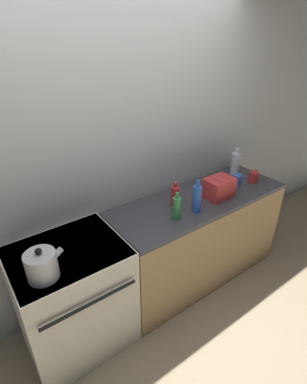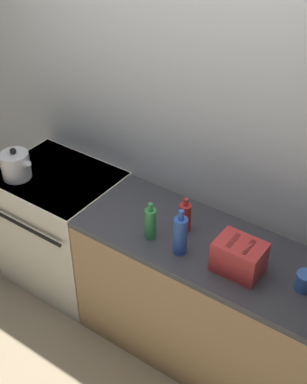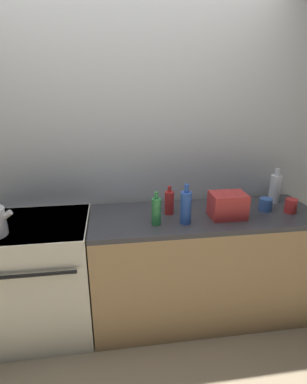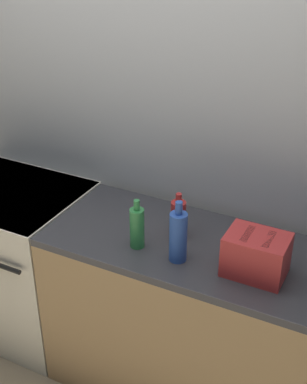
{
  "view_description": "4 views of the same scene",
  "coord_description": "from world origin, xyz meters",
  "views": [
    {
      "loc": [
        -1.09,
        -1.31,
        2.21
      ],
      "look_at": [
        0.12,
        0.35,
        1.08
      ],
      "focal_mm": 28.0,
      "sensor_mm": 36.0,
      "label": 1
    },
    {
      "loc": [
        1.54,
        -1.67,
        2.86
      ],
      "look_at": [
        0.14,
        0.32,
        1.08
      ],
      "focal_mm": 50.0,
      "sensor_mm": 36.0,
      "label": 2
    },
    {
      "loc": [
        -0.07,
        -1.66,
        1.78
      ],
      "look_at": [
        0.23,
        0.4,
        1.04
      ],
      "focal_mm": 28.0,
      "sensor_mm": 36.0,
      "label": 3
    },
    {
      "loc": [
        1.18,
        -1.55,
        2.24
      ],
      "look_at": [
        0.19,
        0.39,
        1.05
      ],
      "focal_mm": 50.0,
      "sensor_mm": 36.0,
      "label": 4
    }
  ],
  "objects": [
    {
      "name": "cup_red",
      "position": [
        1.24,
        0.23,
        0.94
      ],
      "size": [
        0.09,
        0.09,
        0.11
      ],
      "color": "red",
      "rests_on": "counter_block"
    },
    {
      "name": "counter_block",
      "position": [
        0.6,
        0.3,
        0.44
      ],
      "size": [
        1.69,
        0.61,
        0.89
      ],
      "color": "tan",
      "rests_on": "ground_plane"
    },
    {
      "name": "bottle_red",
      "position": [
        0.34,
        0.34,
        0.98
      ],
      "size": [
        0.07,
        0.07,
        0.21
      ],
      "color": "#B72828",
      "rests_on": "counter_block"
    },
    {
      "name": "stove",
      "position": [
        -0.64,
        0.31,
        0.46
      ],
      "size": [
        0.77,
        0.66,
        0.89
      ],
      "color": "silver",
      "rests_on": "ground_plane"
    },
    {
      "name": "bottle_clear",
      "position": [
        1.23,
        0.46,
        1.01
      ],
      "size": [
        0.09,
        0.09,
        0.28
      ],
      "color": "silver",
      "rests_on": "counter_block"
    },
    {
      "name": "bottle_green",
      "position": [
        0.22,
        0.18,
        0.99
      ],
      "size": [
        0.06,
        0.06,
        0.23
      ],
      "color": "#338C47",
      "rests_on": "counter_block"
    },
    {
      "name": "ground_plane",
      "position": [
        0.0,
        0.0,
        0.0
      ],
      "size": [
        12.0,
        12.0,
        0.0
      ],
      "primitive_type": "plane",
      "color": "tan"
    },
    {
      "name": "bottle_blue",
      "position": [
        0.42,
        0.17,
        1.01
      ],
      "size": [
        0.08,
        0.08,
        0.28
      ],
      "color": "#2D56B7",
      "rests_on": "counter_block"
    },
    {
      "name": "wall_back",
      "position": [
        0.0,
        0.68,
        1.3
      ],
      "size": [
        8.0,
        0.05,
        2.6
      ],
      "color": "silver",
      "rests_on": "ground_plane"
    },
    {
      "name": "toaster",
      "position": [
        0.74,
        0.22,
        0.98
      ],
      "size": [
        0.25,
        0.18,
        0.18
      ],
      "color": "red",
      "rests_on": "counter_block"
    },
    {
      "name": "cup_blue",
      "position": [
        1.07,
        0.3,
        0.94
      ],
      "size": [
        0.1,
        0.1,
        0.1
      ],
      "color": "#3860B2",
      "rests_on": "counter_block"
    }
  ]
}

